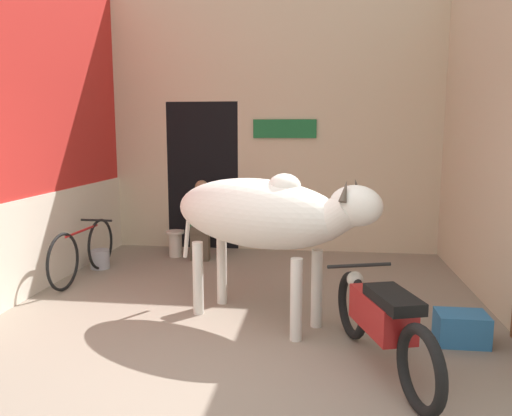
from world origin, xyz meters
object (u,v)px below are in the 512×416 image
object	(u,v)px
shopkeeper_seated	(202,218)
bucket	(100,259)
crate	(461,328)
cow	(263,215)
motorcycle_near	(382,319)
bicycle	(83,251)
plastic_stool	(175,243)

from	to	relation	value
shopkeeper_seated	bucket	xyz separation A→B (m)	(-1.28, -0.72, -0.48)
crate	cow	bearing A→B (deg)	171.20
motorcycle_near	bucket	xyz separation A→B (m)	(-3.51, 2.55, -0.29)
cow	motorcycle_near	xyz separation A→B (m)	(1.05, -0.88, -0.67)
cow	crate	bearing A→B (deg)	-8.80
bicycle	bucket	xyz separation A→B (m)	(-0.01, 0.49, -0.23)
cow	shopkeeper_seated	world-z (taller)	cow
crate	shopkeeper_seated	bearing A→B (deg)	138.47
shopkeeper_seated	bucket	size ratio (longest dim) A/B	4.50
cow	bucket	size ratio (longest dim) A/B	8.52
motorcycle_near	plastic_stool	xyz separation A→B (m)	(-2.66, 3.32, -0.20)
shopkeeper_seated	plastic_stool	bearing A→B (deg)	172.40
plastic_stool	bucket	world-z (taller)	plastic_stool
motorcycle_near	plastic_stool	size ratio (longest dim) A/B	4.61
motorcycle_near	crate	distance (m)	1.02
cow	plastic_stool	world-z (taller)	cow
cow	crate	xyz separation A→B (m)	(1.83, -0.28, -0.94)
shopkeeper_seated	crate	xyz separation A→B (m)	(3.01, -2.67, -0.47)
crate	bicycle	bearing A→B (deg)	161.21
motorcycle_near	plastic_stool	distance (m)	4.26
motorcycle_near	bicycle	bearing A→B (deg)	149.57
cow	bucket	xyz separation A→B (m)	(-2.46, 1.66, -0.95)
bicycle	bucket	world-z (taller)	bicycle
plastic_stool	crate	bearing A→B (deg)	-38.38
motorcycle_near	shopkeeper_seated	xyz separation A→B (m)	(-2.23, 3.27, 0.19)
cow	bucket	distance (m)	3.12
shopkeeper_seated	plastic_stool	size ratio (longest dim) A/B	2.96
cow	plastic_stool	xyz separation A→B (m)	(-1.61, 2.44, -0.87)
bucket	motorcycle_near	bearing A→B (deg)	-35.96
motorcycle_near	shopkeeper_seated	world-z (taller)	shopkeeper_seated
cow	motorcycle_near	bearing A→B (deg)	-40.09
cow	motorcycle_near	distance (m)	1.52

